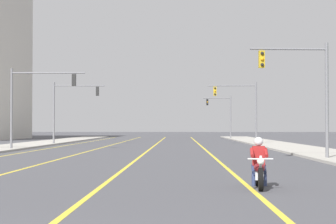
{
  "coord_description": "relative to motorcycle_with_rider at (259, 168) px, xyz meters",
  "views": [
    {
      "loc": [
        2.44,
        -7.53,
        1.75
      ],
      "look_at": [
        1.89,
        22.99,
        2.5
      ],
      "focal_mm": 64.75,
      "sensor_mm": 36.0,
      "label": 1
    }
  ],
  "objects": [
    {
      "name": "sidewalk_kerb_left",
      "position": [
        -16.39,
        30.18,
        -0.52
      ],
      "size": [
        4.4,
        110.0,
        0.14
      ],
      "primitive_type": "cube",
      "color": "#ADA89E",
      "rests_on": "ground"
    },
    {
      "name": "motorcycle_with_rider",
      "position": [
        0.0,
        0.0,
        0.0
      ],
      "size": [
        0.7,
        2.19,
        1.46
      ],
      "color": "black",
      "rests_on": "ground"
    },
    {
      "name": "traffic_signal_mid_right",
      "position": [
        3.97,
        42.63,
        3.51
      ],
      "size": [
        4.86,
        0.38,
        6.2
      ],
      "color": "slate",
      "rests_on": "ground"
    },
    {
      "name": "sidewalk_kerb_right",
      "position": [
        6.93,
        30.18,
        -0.52
      ],
      "size": [
        4.4,
        110.0,
        0.14
      ],
      "primitive_type": "cube",
      "color": "#ADA89E",
      "rests_on": "ground"
    },
    {
      "name": "lane_stripe_right",
      "position": [
        -0.26,
        35.18,
        -0.58
      ],
      "size": [
        0.16,
        100.0,
        0.01
      ],
      "primitive_type": "cube",
      "color": "yellow",
      "rests_on": "ground"
    },
    {
      "name": "traffic_signal_near_right",
      "position": [
        4.35,
        14.54,
        3.47
      ],
      "size": [
        4.16,
        0.58,
        6.2
      ],
      "color": "slate",
      "rests_on": "ground"
    },
    {
      "name": "traffic_signal_near_left",
      "position": [
        -13.32,
        28.21,
        3.56
      ],
      "size": [
        5.65,
        0.37,
        6.2
      ],
      "color": "slate",
      "rests_on": "ground"
    },
    {
      "name": "lane_stripe_far_left",
      "position": [
        -12.87,
        35.18,
        -0.58
      ],
      "size": [
        0.16,
        100.0,
        0.01
      ],
      "primitive_type": "cube",
      "color": "yellow",
      "rests_on": "ground"
    },
    {
      "name": "traffic_signal_mid_left",
      "position": [
        -13.22,
        42.49,
        3.53
      ],
      "size": [
        5.17,
        0.52,
        6.2
      ],
      "color": "slate",
      "rests_on": "ground"
    },
    {
      "name": "lane_stripe_center",
      "position": [
        -4.57,
        35.18,
        -0.58
      ],
      "size": [
        0.16,
        100.0,
        0.01
      ],
      "primitive_type": "cube",
      "color": "yellow",
      "rests_on": "ground"
    },
    {
      "name": "traffic_signal_far_right",
      "position": [
        3.99,
        69.17,
        3.46
      ],
      "size": [
        4.01,
        0.37,
        6.2
      ],
      "color": "slate",
      "rests_on": "ground"
    },
    {
      "name": "lane_stripe_left",
      "position": [
        -8.78,
        35.18,
        -0.58
      ],
      "size": [
        0.16,
        100.0,
        0.01
      ],
      "primitive_type": "cube",
      "color": "yellow",
      "rests_on": "ground"
    }
  ]
}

